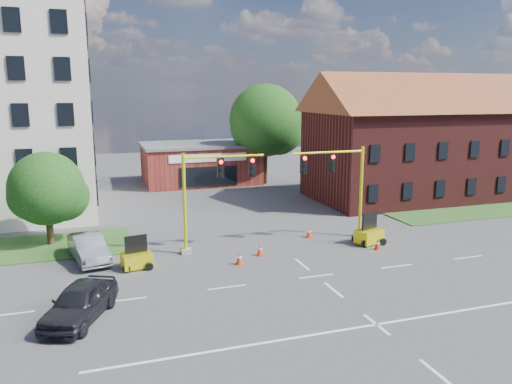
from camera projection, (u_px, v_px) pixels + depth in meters
ground at (317, 276)px, 26.85m from camera, size 120.00×120.00×0.00m
grass_verge_ne at (471, 213)px, 40.74m from camera, size 14.00×4.00×0.08m
lane_markings at (343, 297)px, 24.06m from camera, size 60.00×36.00×0.01m
brick_shop at (200, 163)px, 54.35m from camera, size 12.40×8.40×4.30m
townhouse_row at (422, 134)px, 46.10m from camera, size 21.00×11.00×11.50m
tree_large at (269, 123)px, 52.90m from camera, size 8.06×7.67×10.64m
tree_nw_front at (51, 191)px, 31.79m from camera, size 4.93×4.69×6.07m
signal_mast_west at (211, 189)px, 30.33m from camera, size 5.30×0.60×6.20m
signal_mast_east at (340, 182)px, 33.00m from camera, size 5.30×0.60×6.20m
trailer_west at (137, 259)px, 27.94m from camera, size 1.77×1.34×1.83m
trailer_east at (369, 235)px, 32.47m from camera, size 2.01×1.65×1.96m
cone_a at (239, 259)px, 28.61m from camera, size 0.40×0.40×0.70m
cone_b at (260, 250)px, 30.18m from camera, size 0.40×0.40×0.70m
cone_c at (378, 244)px, 31.30m from camera, size 0.40×0.40×0.70m
cone_d at (309, 233)px, 33.92m from camera, size 0.40×0.40×0.70m
pickup_white at (371, 197)px, 42.93m from camera, size 6.11×2.96×1.68m
sedan_dark at (80, 302)px, 21.61m from camera, size 3.75×5.13×1.62m
sedan_silver_front at (88, 248)px, 29.18m from camera, size 2.59×4.98×1.56m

